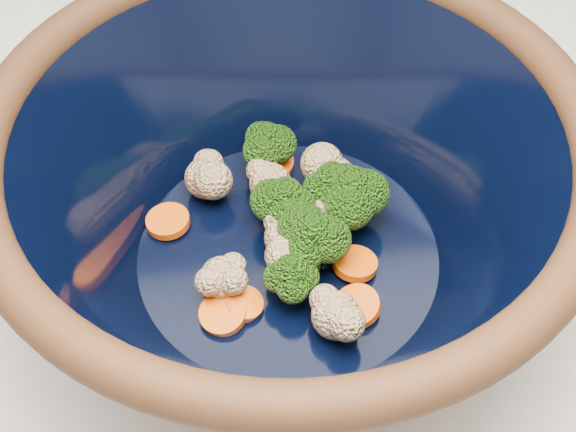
% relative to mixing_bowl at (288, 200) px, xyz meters
% --- Properties ---
extents(mixing_bowl, '(0.45, 0.45, 0.17)m').
position_rel_mixing_bowl_xyz_m(mixing_bowl, '(0.00, 0.00, 0.00)').
color(mixing_bowl, black).
rests_on(mixing_bowl, counter).
extents(vegetable_pile, '(0.17, 0.18, 0.06)m').
position_rel_mixing_bowl_xyz_m(vegetable_pile, '(0.01, 0.01, -0.03)').
color(vegetable_pile, '#608442').
rests_on(vegetable_pile, mixing_bowl).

